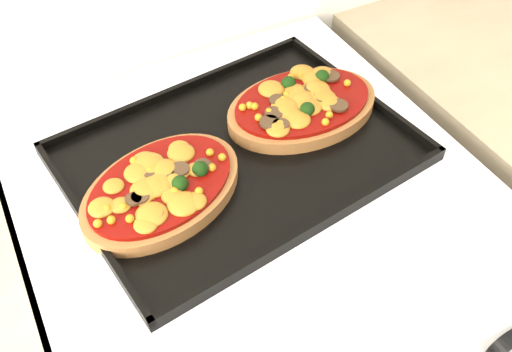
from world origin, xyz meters
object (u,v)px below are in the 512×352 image
stove (249,339)px  pizza_left (161,187)px  baking_tray (239,151)px  pizza_right (302,105)px

stove → pizza_left: bearing=175.4°
stove → baking_tray: baking_tray is taller
pizza_left → pizza_right: same height
stove → baking_tray: 0.47m
pizza_right → pizza_left: bearing=-167.0°
pizza_left → stove: bearing=-4.6°
pizza_right → baking_tray: bearing=-166.0°
baking_tray → pizza_right: 0.12m
pizza_left → pizza_right: 0.24m
baking_tray → pizza_right: (0.12, 0.03, 0.01)m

